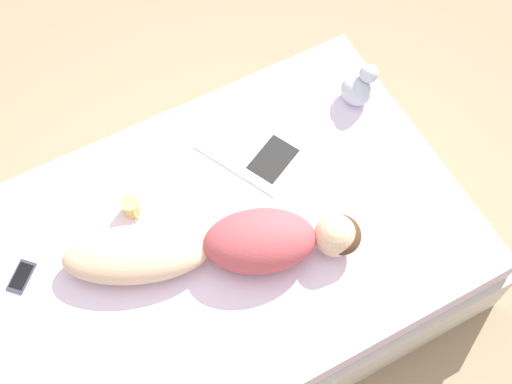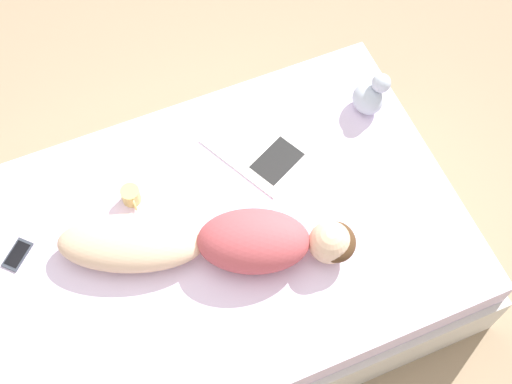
{
  "view_description": "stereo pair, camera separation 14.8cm",
  "coord_description": "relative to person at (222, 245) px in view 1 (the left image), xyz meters",
  "views": [
    {
      "loc": [
        1.21,
        -0.43,
        3.4
      ],
      "look_at": [
        -0.1,
        0.28,
        0.57
      ],
      "focal_mm": 50.0,
      "sensor_mm": 36.0,
      "label": 1
    },
    {
      "loc": [
        1.28,
        -0.3,
        3.4
      ],
      "look_at": [
        -0.1,
        0.28,
        0.57
      ],
      "focal_mm": 50.0,
      "sensor_mm": 36.0,
      "label": 2
    }
  ],
  "objects": [
    {
      "name": "ground_plane",
      "position": [
        -0.07,
        -0.02,
        -0.61
      ],
      "size": [
        12.0,
        12.0,
        0.0
      ],
      "primitive_type": "plane",
      "color": "#9E8466"
    },
    {
      "name": "coffee_mug",
      "position": [
        -0.38,
        -0.26,
        -0.05
      ],
      "size": [
        0.12,
        0.09,
        0.08
      ],
      "color": "tan",
      "rests_on": "bed"
    },
    {
      "name": "bed",
      "position": [
        -0.07,
        -0.02,
        -0.36
      ],
      "size": [
        1.51,
        2.33,
        0.52
      ],
      "color": "beige",
      "rests_on": "ground_plane"
    },
    {
      "name": "open_magazine",
      "position": [
        -0.41,
        0.37,
        -0.09
      ],
      "size": [
        0.56,
        0.5,
        0.01
      ],
      "rotation": [
        0.0,
        0.0,
        0.46
      ],
      "color": "white",
      "rests_on": "bed"
    },
    {
      "name": "plush_toy",
      "position": [
        -0.43,
        0.96,
        -0.0
      ],
      "size": [
        0.16,
        0.18,
        0.21
      ],
      "color": "#B2BCCC",
      "rests_on": "bed"
    },
    {
      "name": "cell_phone",
      "position": [
        -0.32,
        -0.81,
        -0.09
      ],
      "size": [
        0.16,
        0.16,
        0.01
      ],
      "rotation": [
        0.0,
        0.0,
        0.77
      ],
      "color": "#333842",
      "rests_on": "bed"
    },
    {
      "name": "person",
      "position": [
        0.0,
        0.0,
        0.0
      ],
      "size": [
        0.71,
        1.27,
        0.21
      ],
      "rotation": [
        0.0,
        0.0,
        -0.4
      ],
      "color": "#DBB28E",
      "rests_on": "bed"
    }
  ]
}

